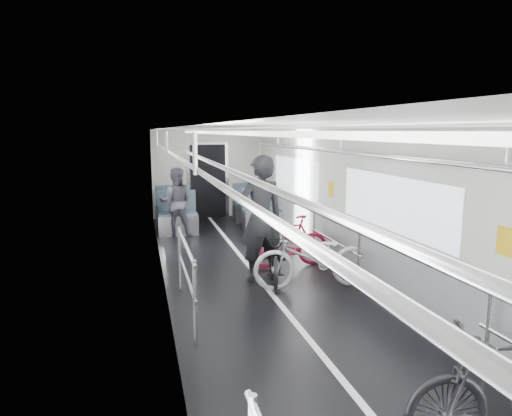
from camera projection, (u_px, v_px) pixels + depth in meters
The scene contains 6 objects.
car_shell at pixel (254, 207), 7.53m from camera, with size 3.02×14.01×2.41m.
bike_right_mid at pixel (314, 257), 6.87m from camera, with size 0.64×1.84×0.97m, color silver.
bike_right_far at pixel (289, 242), 7.96m from camera, with size 0.43×1.52×0.91m, color #B41633.
bike_aisle at pixel (276, 255), 7.22m from camera, with size 0.56×1.61×0.85m, color black.
person_standing at pixel (261, 219), 7.17m from camera, with size 0.73×0.48×2.00m, color black.
person_seated at pixel (176, 202), 10.32m from camera, with size 0.76×0.59×1.56m, color #333039.
Camera 1 is at (-1.81, -5.43, 2.37)m, focal length 32.00 mm.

